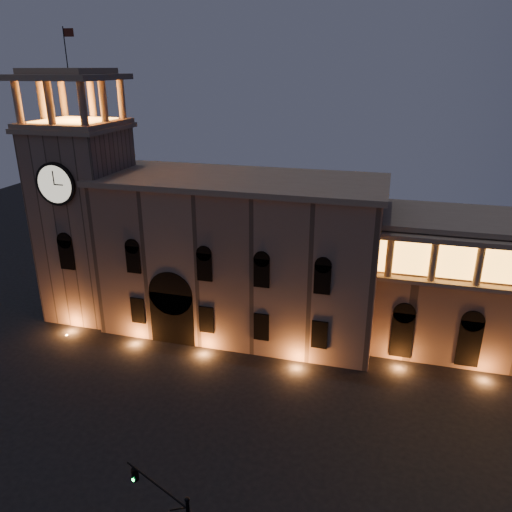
# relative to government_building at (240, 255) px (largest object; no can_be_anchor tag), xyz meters

# --- Properties ---
(ground) EXTENTS (160.00, 160.00, 0.00)m
(ground) POSITION_rel_government_building_xyz_m (2.08, -21.93, -8.77)
(ground) COLOR black
(ground) RESTS_ON ground
(government_building) EXTENTS (30.80, 12.80, 17.60)m
(government_building) POSITION_rel_government_building_xyz_m (0.00, 0.00, 0.00)
(government_building) COLOR #8A6E5A
(government_building) RESTS_ON ground
(clock_tower) EXTENTS (9.80, 9.80, 32.40)m
(clock_tower) POSITION_rel_government_building_xyz_m (-18.42, -0.95, 3.73)
(clock_tower) COLOR #8A6E5A
(clock_tower) RESTS_ON ground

